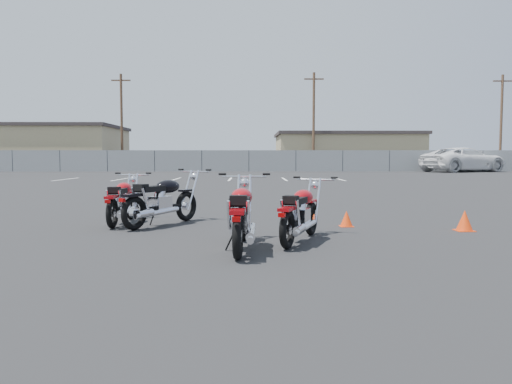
{
  "coord_description": "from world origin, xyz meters",
  "views": [
    {
      "loc": [
        0.1,
        -7.44,
        1.21
      ],
      "look_at": [
        0.2,
        0.6,
        0.65
      ],
      "focal_mm": 35.0,
      "sensor_mm": 36.0,
      "label": 1
    }
  ],
  "objects_px": {
    "motorcycle_third_red": "(242,216)",
    "white_van": "(464,153)",
    "motorcycle_front_red": "(122,201)",
    "motorcycle_rear_red": "(301,213)",
    "motorcycle_second_black": "(162,200)"
  },
  "relations": [
    {
      "from": "motorcycle_rear_red",
      "to": "motorcycle_front_red",
      "type": "bearing_deg",
      "value": 146.89
    },
    {
      "from": "motorcycle_third_red",
      "to": "white_van",
      "type": "height_order",
      "value": "white_van"
    },
    {
      "from": "motorcycle_third_red",
      "to": "motorcycle_rear_red",
      "type": "xyz_separation_m",
      "value": [
        0.84,
        0.59,
        -0.03
      ]
    },
    {
      "from": "motorcycle_rear_red",
      "to": "motorcycle_second_black",
      "type": "bearing_deg",
      "value": 142.74
    },
    {
      "from": "motorcycle_front_red",
      "to": "motorcycle_third_red",
      "type": "bearing_deg",
      "value": -49.3
    },
    {
      "from": "motorcycle_third_red",
      "to": "motorcycle_second_black",
      "type": "bearing_deg",
      "value": 121.97
    },
    {
      "from": "motorcycle_second_black",
      "to": "white_van",
      "type": "bearing_deg",
      "value": 59.17
    },
    {
      "from": "motorcycle_third_red",
      "to": "motorcycle_front_red",
      "type": "bearing_deg",
      "value": 130.7
    },
    {
      "from": "motorcycle_front_red",
      "to": "motorcycle_third_red",
      "type": "xyz_separation_m",
      "value": [
        2.22,
        -2.58,
        0.03
      ]
    },
    {
      "from": "motorcycle_front_red",
      "to": "motorcycle_rear_red",
      "type": "xyz_separation_m",
      "value": [
        3.06,
        -1.99,
        -0.0
      ]
    },
    {
      "from": "motorcycle_front_red",
      "to": "white_van",
      "type": "distance_m",
      "value": 37.65
    },
    {
      "from": "motorcycle_front_red",
      "to": "motorcycle_rear_red",
      "type": "bearing_deg",
      "value": -33.11
    },
    {
      "from": "motorcycle_second_black",
      "to": "motorcycle_third_red",
      "type": "relative_size",
      "value": 0.95
    },
    {
      "from": "motorcycle_front_red",
      "to": "white_van",
      "type": "xyz_separation_m",
      "value": [
        19.95,
        31.9,
        1.17
      ]
    },
    {
      "from": "motorcycle_third_red",
      "to": "motorcycle_rear_red",
      "type": "relative_size",
      "value": 1.1
    }
  ]
}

